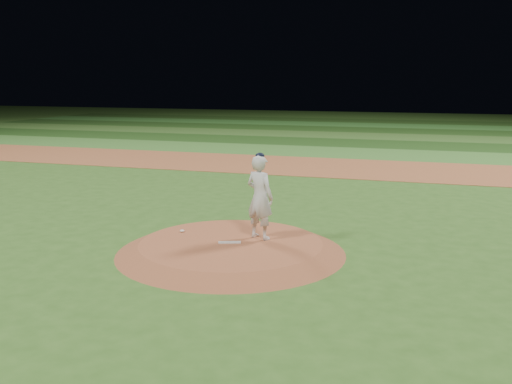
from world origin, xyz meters
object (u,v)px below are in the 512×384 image
(pitchers_mound, at_px, (231,247))
(pitcher_on_mound, at_px, (260,197))
(rosin_bag, at_px, (182,231))
(pitching_rubber, at_px, (230,242))

(pitchers_mound, height_order, pitcher_on_mound, pitcher_on_mound)
(rosin_bag, relative_size, pitcher_on_mound, 0.06)
(pitchers_mound, relative_size, pitching_rubber, 10.19)
(rosin_bag, bearing_deg, pitchers_mound, -17.81)
(pitchers_mound, bearing_deg, pitcher_on_mound, 43.70)
(pitching_rubber, relative_size, rosin_bag, 4.56)
(rosin_bag, bearing_deg, pitcher_on_mound, 1.46)
(rosin_bag, bearing_deg, pitching_rubber, -20.22)
(pitching_rubber, bearing_deg, pitcher_on_mound, 26.20)
(pitchers_mound, height_order, pitching_rubber, pitching_rubber)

